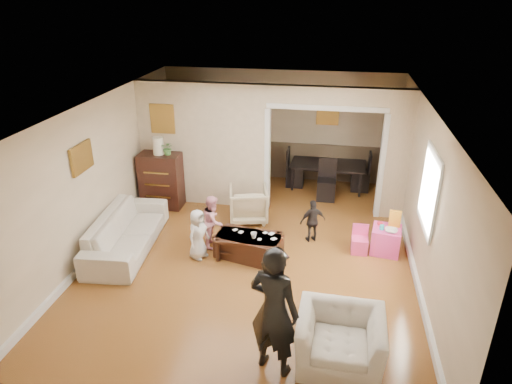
% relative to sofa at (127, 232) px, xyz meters
% --- Properties ---
extents(floor, '(7.00, 7.00, 0.00)m').
position_rel_sofa_xyz_m(floor, '(2.25, 0.32, -0.33)').
color(floor, '#965626').
rests_on(floor, ground).
extents(partition_left, '(2.75, 0.18, 2.60)m').
position_rel_sofa_xyz_m(partition_left, '(0.88, 2.12, 0.97)').
color(partition_left, beige).
rests_on(partition_left, ground).
extents(partition_right, '(0.55, 0.18, 2.60)m').
position_rel_sofa_xyz_m(partition_right, '(4.73, 2.12, 0.97)').
color(partition_right, beige).
rests_on(partition_right, ground).
extents(partition_header, '(2.22, 0.18, 0.35)m').
position_rel_sofa_xyz_m(partition_header, '(3.35, 2.12, 2.09)').
color(partition_header, beige).
rests_on(partition_header, partition_right).
extents(window_pane, '(0.03, 0.95, 1.10)m').
position_rel_sofa_xyz_m(window_pane, '(4.98, -0.08, 1.22)').
color(window_pane, white).
rests_on(window_pane, ground).
extents(framed_art_partition, '(0.45, 0.03, 0.55)m').
position_rel_sofa_xyz_m(framed_art_partition, '(0.05, 2.02, 1.52)').
color(framed_art_partition, brown).
rests_on(framed_art_partition, partition_left).
extents(framed_art_sofa_wall, '(0.03, 0.55, 0.40)m').
position_rel_sofa_xyz_m(framed_art_sofa_wall, '(-0.46, -0.28, 1.47)').
color(framed_art_sofa_wall, brown).
extents(framed_art_alcove, '(0.45, 0.03, 0.55)m').
position_rel_sofa_xyz_m(framed_art_alcove, '(3.35, 3.76, 1.37)').
color(framed_art_alcove, brown).
extents(sofa, '(1.08, 2.34, 0.66)m').
position_rel_sofa_xyz_m(sofa, '(0.00, 0.00, 0.00)').
color(sofa, beige).
rests_on(sofa, ground).
extents(armchair_back, '(0.89, 0.91, 0.69)m').
position_rel_sofa_xyz_m(armchair_back, '(1.93, 1.45, 0.01)').
color(armchair_back, tan).
rests_on(armchair_back, ground).
extents(armchair_front, '(1.08, 0.95, 0.68)m').
position_rel_sofa_xyz_m(armchair_front, '(3.76, -2.12, 0.01)').
color(armchair_front, beige).
rests_on(armchair_front, ground).
extents(dresser, '(0.85, 0.48, 1.17)m').
position_rel_sofa_xyz_m(dresser, '(0.01, 1.76, 0.25)').
color(dresser, '#351510').
rests_on(dresser, ground).
extents(table_lamp, '(0.22, 0.22, 0.36)m').
position_rel_sofa_xyz_m(table_lamp, '(0.01, 1.76, 1.02)').
color(table_lamp, '#F3E9C6').
rests_on(table_lamp, dresser).
extents(potted_plant, '(0.26, 0.22, 0.28)m').
position_rel_sofa_xyz_m(potted_plant, '(0.21, 1.76, 0.98)').
color(potted_plant, '#497D37').
rests_on(potted_plant, dresser).
extents(coffee_table, '(1.21, 0.81, 0.42)m').
position_rel_sofa_xyz_m(coffee_table, '(2.20, 0.08, -0.12)').
color(coffee_table, '#381A11').
rests_on(coffee_table, ground).
extents(coffee_cup, '(0.13, 0.13, 0.10)m').
position_rel_sofa_xyz_m(coffee_cup, '(2.30, 0.03, 0.13)').
color(coffee_cup, silver).
rests_on(coffee_cup, coffee_table).
extents(play_table, '(0.55, 0.55, 0.47)m').
position_rel_sofa_xyz_m(play_table, '(4.55, 0.67, -0.10)').
color(play_table, '#EC3E9F').
rests_on(play_table, ground).
extents(cereal_box, '(0.21, 0.10, 0.30)m').
position_rel_sofa_xyz_m(cereal_box, '(4.67, 0.77, 0.28)').
color(cereal_box, yellow).
rests_on(cereal_box, play_table).
extents(cyan_cup, '(0.08, 0.08, 0.08)m').
position_rel_sofa_xyz_m(cyan_cup, '(4.45, 0.62, 0.17)').
color(cyan_cup, '#25B9B4').
rests_on(cyan_cup, play_table).
extents(toy_block, '(0.09, 0.07, 0.05)m').
position_rel_sofa_xyz_m(toy_block, '(4.43, 0.79, 0.16)').
color(toy_block, red).
rests_on(toy_block, play_table).
extents(play_bowl, '(0.25, 0.25, 0.05)m').
position_rel_sofa_xyz_m(play_bowl, '(4.60, 0.55, 0.16)').
color(play_bowl, silver).
rests_on(play_bowl, play_table).
extents(dining_table, '(1.75, 1.05, 0.59)m').
position_rel_sofa_xyz_m(dining_table, '(3.44, 3.35, -0.04)').
color(dining_table, black).
rests_on(dining_table, ground).
extents(adult_person, '(0.73, 0.60, 1.73)m').
position_rel_sofa_xyz_m(adult_person, '(2.97, -2.36, 0.53)').
color(adult_person, black).
rests_on(adult_person, ground).
extents(child_kneel_a, '(0.44, 0.52, 0.90)m').
position_rel_sofa_xyz_m(child_kneel_a, '(1.35, -0.07, 0.12)').
color(child_kneel_a, silver).
rests_on(child_kneel_a, ground).
extents(child_kneel_b, '(0.41, 0.50, 0.97)m').
position_rel_sofa_xyz_m(child_kneel_b, '(1.50, 0.38, 0.15)').
color(child_kneel_b, pink).
rests_on(child_kneel_b, ground).
extents(child_toddler, '(0.52, 0.39, 0.82)m').
position_rel_sofa_xyz_m(child_toddler, '(3.25, 0.83, 0.08)').
color(child_toddler, black).
rests_on(child_toddler, ground).
extents(craft_papers, '(0.83, 0.35, 0.00)m').
position_rel_sofa_xyz_m(craft_papers, '(2.35, 0.16, 0.09)').
color(craft_papers, white).
rests_on(craft_papers, coffee_table).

